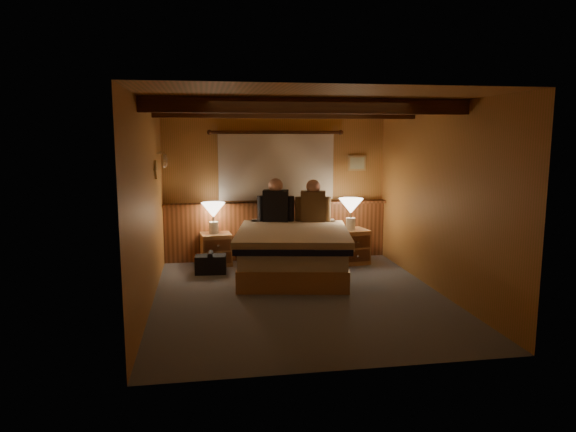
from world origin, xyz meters
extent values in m
plane|color=#50565F|center=(0.00, 0.00, 0.00)|extent=(4.20, 4.20, 0.00)
plane|color=#C7844A|center=(0.00, 0.00, 2.40)|extent=(4.20, 4.20, 0.00)
plane|color=#B77441|center=(0.00, 2.10, 1.20)|extent=(3.60, 0.00, 3.60)
plane|color=#B77441|center=(-1.80, 0.00, 1.20)|extent=(0.00, 4.20, 4.20)
plane|color=#B77441|center=(1.80, 0.00, 1.20)|extent=(0.00, 4.20, 4.20)
plane|color=#B77441|center=(0.00, -2.10, 1.20)|extent=(3.60, 0.00, 3.60)
cube|color=brown|center=(0.00, 2.04, 0.45)|extent=(3.60, 0.12, 0.90)
cube|color=brown|center=(0.00, 1.98, 0.92)|extent=(3.60, 0.22, 0.04)
cylinder|color=#4A2D12|center=(0.00, 2.02, 2.05)|extent=(2.10, 0.05, 0.05)
sphere|color=#4A2D12|center=(-1.05, 2.02, 2.05)|extent=(0.08, 0.08, 0.08)
sphere|color=#4A2D12|center=(1.05, 2.02, 2.05)|extent=(0.08, 0.08, 0.08)
cube|color=beige|center=(0.00, 2.03, 1.50)|extent=(1.85, 0.08, 1.05)
cube|color=#4A2D12|center=(0.00, -0.60, 2.31)|extent=(3.60, 0.15, 0.16)
cube|color=#4A2D12|center=(0.00, 0.90, 2.31)|extent=(3.60, 0.15, 0.16)
cylinder|color=silver|center=(-1.74, 1.60, 1.75)|extent=(0.03, 0.55, 0.03)
torus|color=silver|center=(-1.71, 1.45, 1.63)|extent=(0.01, 0.21, 0.21)
torus|color=silver|center=(-1.71, 1.68, 1.63)|extent=(0.01, 0.21, 0.21)
cube|color=tan|center=(1.35, 2.08, 1.55)|extent=(0.30, 0.03, 0.25)
cube|color=beige|center=(1.35, 2.06, 1.55)|extent=(0.24, 0.01, 0.19)
cube|color=#B5814D|center=(0.09, 1.01, 0.15)|extent=(1.76, 2.16, 0.29)
cube|color=white|center=(0.09, 1.01, 0.41)|extent=(1.72, 2.11, 0.23)
cube|color=black|center=(0.05, 0.78, 0.55)|extent=(1.76, 1.79, 0.08)
cube|color=#DEA099|center=(0.07, 0.90, 0.62)|extent=(1.83, 1.98, 0.12)
cube|color=white|center=(-0.14, 1.82, 0.60)|extent=(0.63, 0.42, 0.15)
cube|color=white|center=(0.58, 1.69, 0.60)|extent=(0.63, 0.42, 0.15)
cube|color=#B5814D|center=(-0.99, 1.78, 0.25)|extent=(0.49, 0.45, 0.50)
cube|color=brown|center=(-0.97, 1.59, 0.35)|extent=(0.41, 0.07, 0.17)
cube|color=brown|center=(-0.97, 1.59, 0.15)|extent=(0.41, 0.07, 0.17)
cylinder|color=silver|center=(-0.97, 1.59, 0.35)|extent=(0.03, 0.03, 0.03)
cylinder|color=silver|center=(-0.97, 1.59, 0.15)|extent=(0.03, 0.03, 0.03)
cube|color=#B5814D|center=(1.12, 1.56, 0.27)|extent=(0.55, 0.51, 0.54)
cube|color=brown|center=(1.15, 1.35, 0.38)|extent=(0.44, 0.09, 0.19)
cube|color=brown|center=(1.15, 1.35, 0.16)|extent=(0.44, 0.09, 0.19)
cylinder|color=silver|center=(1.15, 1.35, 0.38)|extent=(0.03, 0.03, 0.03)
cylinder|color=silver|center=(1.15, 1.35, 0.16)|extent=(0.03, 0.03, 0.03)
cylinder|color=silver|center=(-1.02, 1.79, 0.59)|extent=(0.14, 0.14, 0.18)
cylinder|color=silver|center=(-1.02, 1.79, 0.71)|extent=(0.02, 0.02, 0.10)
cone|color=beige|center=(-1.02, 1.79, 0.86)|extent=(0.37, 0.37, 0.23)
cylinder|color=silver|center=(1.09, 1.51, 0.63)|extent=(0.15, 0.15, 0.19)
cylinder|color=silver|center=(1.09, 1.51, 0.76)|extent=(0.03, 0.03, 0.11)
cone|color=beige|center=(1.09, 1.51, 0.92)|extent=(0.38, 0.38, 0.23)
cube|color=black|center=(-0.06, 1.73, 0.90)|extent=(0.43, 0.30, 0.51)
cylinder|color=black|center=(-0.28, 1.78, 0.86)|extent=(0.12, 0.12, 0.41)
cylinder|color=black|center=(0.16, 1.68, 0.86)|extent=(0.12, 0.12, 0.41)
sphere|color=tan|center=(-0.06, 1.73, 1.23)|extent=(0.23, 0.23, 0.23)
cube|color=#513920|center=(0.52, 1.62, 0.90)|extent=(0.42, 0.30, 0.50)
cylinder|color=#513920|center=(0.30, 1.67, 0.86)|extent=(0.12, 0.12, 0.40)
cylinder|color=#513920|center=(0.73, 1.57, 0.86)|extent=(0.12, 0.12, 0.40)
sphere|color=tan|center=(0.52, 1.62, 1.22)|extent=(0.22, 0.22, 0.22)
cube|color=black|center=(-1.08, 1.28, 0.13)|extent=(0.46, 0.30, 0.27)
cylinder|color=black|center=(-1.08, 1.28, 0.29)|extent=(0.09, 0.27, 0.07)
camera|label=1|loc=(-1.15, -6.12, 1.99)|focal=32.00mm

